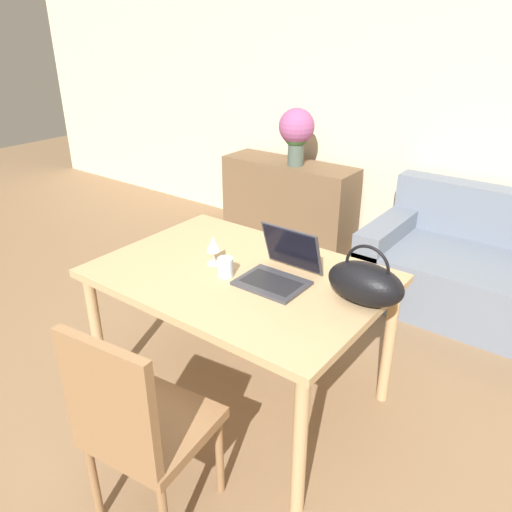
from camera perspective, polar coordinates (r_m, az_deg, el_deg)
ground_plane at (r=2.55m, az=-9.10°, el=-24.04°), size 14.00×14.00×0.00m
wall_back at (r=4.26m, az=20.01°, el=16.27°), size 10.00×0.06×2.70m
dining_table at (r=2.54m, az=-1.82°, el=-3.49°), size 1.42×1.00×0.77m
chair at (r=2.05m, az=-13.41°, el=-18.00°), size 0.49×0.49×0.97m
couch at (r=3.91m, az=25.07°, el=-2.01°), size 1.67×0.93×0.82m
sideboard at (r=4.69m, az=3.71°, el=6.16°), size 1.27×0.40×0.76m
laptop at (r=2.42m, az=2.90°, el=-1.22°), size 0.32×0.33×0.25m
drinking_glass at (r=2.46m, az=-3.50°, el=-1.26°), size 0.08×0.08×0.10m
wine_glass at (r=2.56m, az=-4.89°, el=1.22°), size 0.07×0.07×0.15m
handbag at (r=2.25m, az=12.39°, el=-3.02°), size 0.35×0.20×0.28m
flower_vase at (r=4.41m, az=4.64°, el=14.07°), size 0.31×0.31×0.49m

